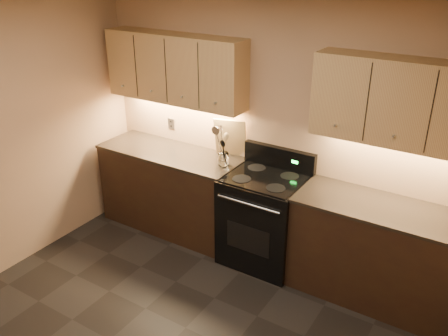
% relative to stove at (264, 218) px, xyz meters
% --- Properties ---
extents(ceiling, '(4.00, 4.00, 0.00)m').
position_rel_stove_xyz_m(ceiling, '(-0.08, -1.68, 2.12)').
color(ceiling, silver).
rests_on(ceiling, wall_back).
extents(wall_back, '(4.00, 0.04, 2.60)m').
position_rel_stove_xyz_m(wall_back, '(-0.08, 0.32, 0.82)').
color(wall_back, tan).
rests_on(wall_back, ground).
extents(counter_left, '(1.62, 0.62, 0.93)m').
position_rel_stove_xyz_m(counter_left, '(-1.18, 0.02, -0.01)').
color(counter_left, black).
rests_on(counter_left, ground).
extents(counter_right, '(1.46, 0.62, 0.93)m').
position_rel_stove_xyz_m(counter_right, '(1.10, 0.02, -0.01)').
color(counter_right, black).
rests_on(counter_right, ground).
extents(stove, '(0.76, 0.68, 1.14)m').
position_rel_stove_xyz_m(stove, '(0.00, 0.00, 0.00)').
color(stove, black).
rests_on(stove, ground).
extents(upper_cab_left, '(1.60, 0.30, 0.70)m').
position_rel_stove_xyz_m(upper_cab_left, '(-1.18, 0.17, 1.32)').
color(upper_cab_left, tan).
rests_on(upper_cab_left, wall_back).
extents(upper_cab_right, '(1.44, 0.30, 0.70)m').
position_rel_stove_xyz_m(upper_cab_right, '(1.10, 0.17, 1.32)').
color(upper_cab_right, tan).
rests_on(upper_cab_right, wall_back).
extents(outlet_plate, '(0.08, 0.01, 0.12)m').
position_rel_stove_xyz_m(outlet_plate, '(-1.38, 0.31, 0.64)').
color(outlet_plate, '#B2B5BA').
rests_on(outlet_plate, wall_back).
extents(utensil_crock, '(0.11, 0.11, 0.13)m').
position_rel_stove_xyz_m(utensil_crock, '(-0.50, 0.02, 0.51)').
color(utensil_crock, white).
rests_on(utensil_crock, counter_left).
extents(cutting_board, '(0.36, 0.20, 0.42)m').
position_rel_stove_xyz_m(cutting_board, '(-0.56, 0.26, 0.66)').
color(cutting_board, '#D8B674').
rests_on(cutting_board, counter_left).
extents(wooden_spoon, '(0.10, 0.15, 0.32)m').
position_rel_stove_xyz_m(wooden_spoon, '(-0.53, 0.01, 0.62)').
color(wooden_spoon, '#D8B674').
rests_on(wooden_spoon, utensil_crock).
extents(black_spoon, '(0.11, 0.17, 0.31)m').
position_rel_stove_xyz_m(black_spoon, '(-0.50, 0.05, 0.62)').
color(black_spoon, black).
rests_on(black_spoon, utensil_crock).
extents(steel_spatula, '(0.21, 0.17, 0.41)m').
position_rel_stove_xyz_m(steel_spatula, '(-0.48, 0.04, 0.67)').
color(steel_spatula, silver).
rests_on(steel_spatula, utensil_crock).
extents(steel_skimmer, '(0.21, 0.10, 0.39)m').
position_rel_stove_xyz_m(steel_skimmer, '(-0.47, 0.02, 0.66)').
color(steel_skimmer, silver).
rests_on(steel_skimmer, utensil_crock).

